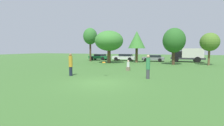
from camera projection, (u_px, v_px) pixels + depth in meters
The scene contains 14 objects.
ground_plane at pixel (99, 83), 11.52m from camera, with size 120.00×120.00×0.00m, color #3D6B2D.
person_thrower at pixel (71, 64), 14.47m from camera, with size 0.33×0.33×1.94m.
person_catcher at pixel (148, 67), 13.03m from camera, with size 0.32×0.32×1.87m.
frisbee at pixel (104, 62), 13.96m from camera, with size 0.28×0.28×0.09m.
bystander_sitting at pixel (128, 66), 18.01m from camera, with size 0.39×0.33×1.11m.
tree_0 at pixel (90, 37), 30.89m from camera, with size 2.59×2.59×6.16m.
tree_1 at pixel (109, 41), 27.04m from camera, with size 4.60×4.60×5.25m.
tree_2 at pixel (137, 40), 28.41m from camera, with size 2.93×2.93×5.33m.
tree_3 at pixel (174, 41), 24.28m from camera, with size 3.21×3.21×5.34m.
tree_4 at pixel (210, 42), 23.43m from camera, with size 2.57×2.57×4.57m.
parked_car_green at pixel (99, 57), 34.93m from camera, with size 3.98×1.89×1.22m.
parked_car_white at pixel (124, 57), 32.92m from camera, with size 4.44×2.01×1.31m.
parked_car_grey at pixel (154, 58), 30.86m from camera, with size 3.96×1.99×1.18m.
delivery_truck_black at pixel (188, 54), 29.37m from camera, with size 5.52×2.41×2.40m.
Camera 1 is at (4.57, -10.44, 2.35)m, focal length 26.81 mm.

